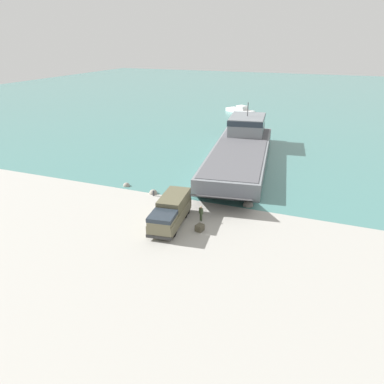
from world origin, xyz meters
TOP-DOWN VIEW (x-y plane):
  - ground_plane at (0.00, 0.00)m, footprint 240.00×240.00m
  - water_surface at (0.00, 96.33)m, footprint 240.00×180.00m
  - landing_craft at (0.85, 25.40)m, footprint 12.83×35.61m
  - military_truck at (0.08, -0.41)m, footprint 3.57×8.12m
  - soldier_on_ramp at (2.77, 1.48)m, footprint 0.50×0.43m
  - moored_boat_a at (-9.46, 63.51)m, footprint 8.64×7.01m
  - mooring_bollard at (-5.12, 5.72)m, footprint 0.25×0.25m
  - cargo_crate at (3.46, -0.69)m, footprint 0.86×0.96m
  - shoreline_rock_a at (-9.99, 7.35)m, footprint 0.91×0.91m
  - shoreline_rock_b at (6.53, 7.20)m, footprint 1.25×1.25m
  - shoreline_rock_c at (-5.51, 6.38)m, footprint 1.03×1.03m

SIDE VIEW (x-z plane):
  - ground_plane at x=0.00m, z-range 0.00..0.00m
  - shoreline_rock_a at x=-9.99m, z-range -0.46..0.46m
  - shoreline_rock_b at x=6.53m, z-range -0.62..0.62m
  - shoreline_rock_c at x=-5.51m, z-range -0.52..0.52m
  - water_surface at x=0.00m, z-range 0.00..0.01m
  - cargo_crate at x=3.46m, z-range 0.00..0.69m
  - mooring_bollard at x=-5.12m, z-range 0.03..0.72m
  - moored_boat_a at x=-9.46m, z-range -0.32..1.60m
  - soldier_on_ramp at x=2.77m, z-range 0.13..1.85m
  - military_truck at x=0.08m, z-range 0.08..2.87m
  - landing_craft at x=0.85m, z-range -1.98..5.72m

